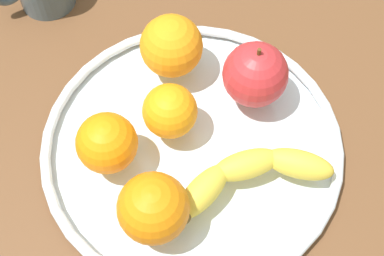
{
  "coord_description": "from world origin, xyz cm",
  "views": [
    {
      "loc": [
        14.62,
        26.3,
        57.02
      ],
      "look_at": [
        0.0,
        0.0,
        4.8
      ],
      "focal_mm": 52.4,
      "sensor_mm": 36.0,
      "label": 1
    }
  ],
  "objects_px": {
    "banana": "(247,175)",
    "orange_back_right": "(171,46)",
    "orange_back_left": "(153,208)",
    "orange_center": "(170,111)",
    "orange_front_right": "(107,143)",
    "fruit_bowl": "(192,145)",
    "apple": "(255,74)"
  },
  "relations": [
    {
      "from": "banana",
      "to": "orange_back_right",
      "type": "bearing_deg",
      "value": -79.14
    },
    {
      "from": "orange_back_left",
      "to": "orange_center",
      "type": "bearing_deg",
      "value": -125.89
    },
    {
      "from": "banana",
      "to": "orange_back_left",
      "type": "bearing_deg",
      "value": 8.41
    },
    {
      "from": "banana",
      "to": "orange_center",
      "type": "bearing_deg",
      "value": -57.38
    },
    {
      "from": "orange_center",
      "to": "orange_front_right",
      "type": "distance_m",
      "value": 0.08
    },
    {
      "from": "fruit_bowl",
      "to": "orange_front_right",
      "type": "distance_m",
      "value": 0.1
    },
    {
      "from": "apple",
      "to": "orange_back_left",
      "type": "height_order",
      "value": "apple"
    },
    {
      "from": "orange_center",
      "to": "orange_front_right",
      "type": "xyz_separation_m",
      "value": [
        0.08,
        0.0,
        0.0
      ]
    },
    {
      "from": "fruit_bowl",
      "to": "orange_front_right",
      "type": "bearing_deg",
      "value": -16.4
    },
    {
      "from": "banana",
      "to": "orange_front_right",
      "type": "xyz_separation_m",
      "value": [
        0.12,
        -0.1,
        0.02
      ]
    },
    {
      "from": "fruit_bowl",
      "to": "orange_center",
      "type": "height_order",
      "value": "orange_center"
    },
    {
      "from": "banana",
      "to": "fruit_bowl",
      "type": "bearing_deg",
      "value": -57.16
    },
    {
      "from": "orange_center",
      "to": "fruit_bowl",
      "type": "bearing_deg",
      "value": 110.05
    },
    {
      "from": "banana",
      "to": "orange_front_right",
      "type": "bearing_deg",
      "value": -28.04
    },
    {
      "from": "fruit_bowl",
      "to": "orange_center",
      "type": "distance_m",
      "value": 0.05
    },
    {
      "from": "fruit_bowl",
      "to": "orange_center",
      "type": "bearing_deg",
      "value": -69.95
    },
    {
      "from": "banana",
      "to": "orange_front_right",
      "type": "height_order",
      "value": "orange_front_right"
    },
    {
      "from": "orange_center",
      "to": "orange_back_left",
      "type": "xyz_separation_m",
      "value": [
        0.07,
        0.09,
        0.01
      ]
    },
    {
      "from": "banana",
      "to": "apple",
      "type": "relative_size",
      "value": 2.27
    },
    {
      "from": "orange_back_left",
      "to": "banana",
      "type": "bearing_deg",
      "value": 176.37
    },
    {
      "from": "fruit_bowl",
      "to": "orange_back_right",
      "type": "relative_size",
      "value": 4.62
    },
    {
      "from": "fruit_bowl",
      "to": "orange_center",
      "type": "relative_size",
      "value": 5.58
    },
    {
      "from": "apple",
      "to": "orange_front_right",
      "type": "height_order",
      "value": "apple"
    },
    {
      "from": "banana",
      "to": "orange_front_right",
      "type": "distance_m",
      "value": 0.15
    },
    {
      "from": "banana",
      "to": "orange_center",
      "type": "distance_m",
      "value": 0.11
    },
    {
      "from": "fruit_bowl",
      "to": "banana",
      "type": "distance_m",
      "value": 0.08
    },
    {
      "from": "fruit_bowl",
      "to": "orange_front_right",
      "type": "height_order",
      "value": "orange_front_right"
    },
    {
      "from": "orange_back_left",
      "to": "apple",
      "type": "bearing_deg",
      "value": -153.43
    },
    {
      "from": "fruit_bowl",
      "to": "orange_back_left",
      "type": "relative_size",
      "value": 4.69
    },
    {
      "from": "orange_center",
      "to": "apple",
      "type": "bearing_deg",
      "value": 175.75
    },
    {
      "from": "orange_back_right",
      "to": "orange_front_right",
      "type": "height_order",
      "value": "orange_back_right"
    },
    {
      "from": "apple",
      "to": "orange_back_left",
      "type": "relative_size",
      "value": 1.14
    }
  ]
}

